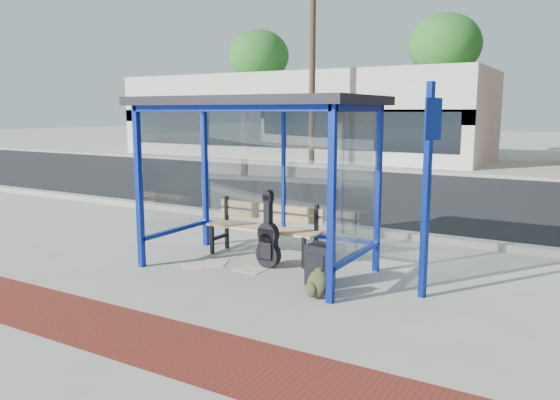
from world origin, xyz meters
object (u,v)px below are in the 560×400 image
Objects in this scene: bench at (265,226)px; backpack at (317,284)px; suitcase at (320,266)px; guitar_bag at (268,241)px.

bench is 2.05m from backpack.
suitcase is 0.46m from backpack.
backpack is (1.55, -1.30, -0.32)m from bench.
bench is at bearing 160.61° from backpack.
bench reaches higher than suitcase.
guitar_bag is 1.78× the size of suitcase.
bench reaches higher than backpack.
suitcase is (1.02, -0.41, -0.11)m from guitar_bag.
bench is 5.08× the size of backpack.
suitcase is 1.64× the size of backpack.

